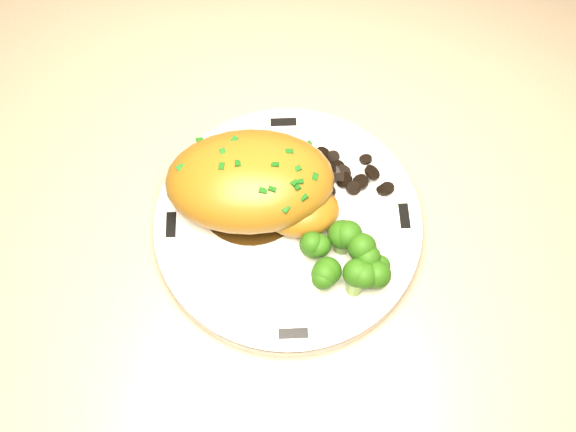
# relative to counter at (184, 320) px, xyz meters

# --- Properties ---
(counter) EXTENTS (2.15, 0.71, 1.05)m
(counter) POSITION_rel_counter_xyz_m (0.00, 0.00, 0.00)
(counter) COLOR brown
(counter) RESTS_ON ground
(plate) EXTENTS (0.25, 0.25, 0.02)m
(plate) POSITION_rel_counter_xyz_m (0.17, -0.03, 0.47)
(plate) COLOR white
(plate) RESTS_ON counter
(rim_accent_0) EXTENTS (0.01, 0.03, 0.00)m
(rim_accent_0) POSITION_rel_counter_xyz_m (0.27, -0.02, 0.48)
(rim_accent_0) COLOR black
(rim_accent_0) RESTS_ON plate
(rim_accent_1) EXTENTS (0.03, 0.01, 0.00)m
(rim_accent_1) POSITION_rel_counter_xyz_m (0.15, 0.07, 0.48)
(rim_accent_1) COLOR black
(rim_accent_1) RESTS_ON plate
(rim_accent_2) EXTENTS (0.01, 0.03, 0.00)m
(rim_accent_2) POSITION_rel_counter_xyz_m (0.06, -0.05, 0.48)
(rim_accent_2) COLOR black
(rim_accent_2) RESTS_ON plate
(rim_accent_3) EXTENTS (0.03, 0.01, 0.00)m
(rim_accent_3) POSITION_rel_counter_xyz_m (0.19, -0.14, 0.48)
(rim_accent_3) COLOR black
(rim_accent_3) RESTS_ON plate
(gravy_pool) EXTENTS (0.10, 0.10, 0.00)m
(gravy_pool) POSITION_rel_counter_xyz_m (0.13, -0.01, 0.48)
(gravy_pool) COLOR #331F09
(gravy_pool) RESTS_ON plate
(chicken_breast) EXTENTS (0.17, 0.13, 0.06)m
(chicken_breast) POSITION_rel_counter_xyz_m (0.14, -0.02, 0.51)
(chicken_breast) COLOR #8F6018
(chicken_breast) RESTS_ON plate
(mushroom_pile) EXTENTS (0.07, 0.05, 0.02)m
(mushroom_pile) POSITION_rel_counter_xyz_m (0.22, 0.01, 0.48)
(mushroom_pile) COLOR black
(mushroom_pile) RESTS_ON plate
(broccoli_florets) EXTENTS (0.08, 0.06, 0.03)m
(broccoli_florets) POSITION_rel_counter_xyz_m (0.23, -0.07, 0.50)
(broccoli_florets) COLOR olive
(broccoli_florets) RESTS_ON plate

